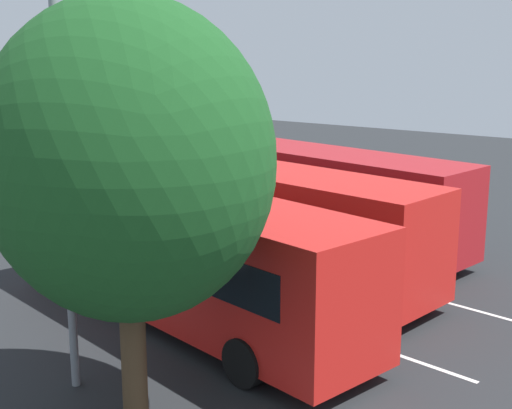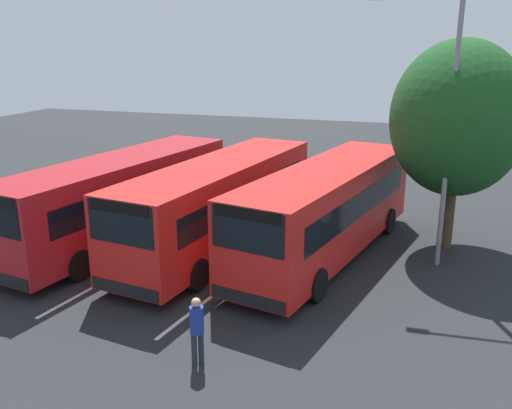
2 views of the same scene
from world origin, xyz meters
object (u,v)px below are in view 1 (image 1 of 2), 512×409
pedestrian (33,223)px  street_lamp (72,130)px  bus_center_right (185,252)px  depot_tree (126,161)px  bus_center_left (263,218)px  bus_far_left (316,193)px

pedestrian → street_lamp: (-7.88, 4.91, 3.94)m
bus_center_right → depot_tree: (-2.26, 3.94, 2.89)m
bus_center_right → pedestrian: bus_center_right is taller
bus_center_left → depot_tree: depot_tree is taller
bus_center_right → depot_tree: 5.38m
depot_tree → bus_far_left: bearing=-74.5°
street_lamp → bus_far_left: bearing=2.9°
bus_far_left → street_lamp: (-1.27, 10.85, 3.20)m
street_lamp → depot_tree: bearing=-108.9°
bus_center_right → street_lamp: (-0.38, 3.43, 3.20)m
bus_center_right → depot_tree: bearing=132.0°
bus_far_left → depot_tree: bearing=115.2°
bus_far_left → depot_tree: size_ratio=1.48×
pedestrian → bus_far_left: bearing=6.4°
bus_far_left → bus_center_left: 3.71m
bus_center_left → street_lamp: street_lamp is taller
bus_far_left → depot_tree: 12.14m
pedestrian → street_lamp: size_ratio=0.19×
bus_center_right → depot_tree: size_ratio=1.48×
bus_center_left → street_lamp: 7.89m
pedestrian → street_lamp: bearing=-67.5°
bus_center_right → bus_far_left: bearing=-71.0°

